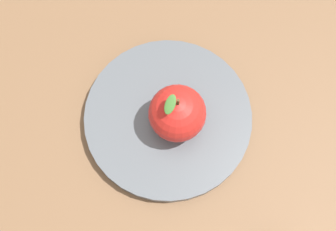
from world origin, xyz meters
The scene contains 3 objects.
ground_plane centered at (0.00, 0.00, 0.00)m, with size 2.40×2.40×0.00m, color brown.
dinner_plate centered at (-0.03, -0.02, 0.01)m, with size 0.22×0.22×0.02m.
apple centered at (-0.03, -0.01, 0.06)m, with size 0.07×0.07×0.09m.
Camera 1 is at (0.04, 0.14, 0.56)m, focal length 45.47 mm.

